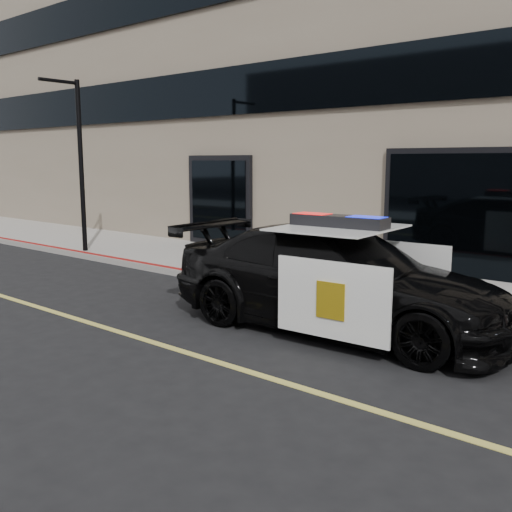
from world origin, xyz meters
The scene contains 5 objects.
ground centered at (0.00, 0.00, 0.00)m, with size 120.00×120.00×0.00m, color black.
sidewalk_n centered at (0.00, 5.25, 0.07)m, with size 60.00×3.50×0.15m, color gray.
police_car centered at (-1.13, 2.28, 0.80)m, with size 2.86×5.71×1.79m.
fire_hydrant centered at (-4.26, 4.10, 0.55)m, with size 0.39×0.54×0.86m.
street_light centered at (-10.15, 3.74, 2.66)m, with size 0.13×1.16×4.55m.
Camera 1 is at (3.40, -5.15, 2.60)m, focal length 40.00 mm.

